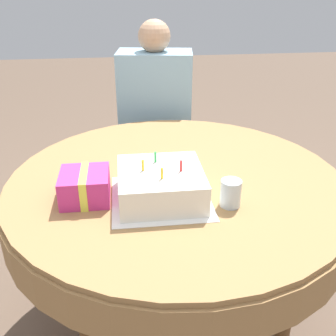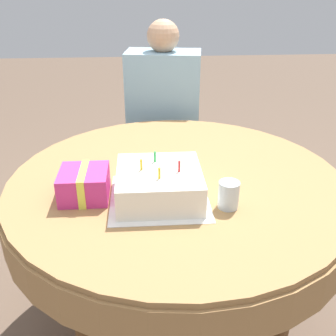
# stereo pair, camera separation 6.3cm
# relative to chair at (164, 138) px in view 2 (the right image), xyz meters

# --- Properties ---
(ground_plane) EXTENTS (12.00, 12.00, 0.00)m
(ground_plane) POSITION_rel_chair_xyz_m (-0.01, -0.93, -0.50)
(ground_plane) COLOR brown
(dining_table) EXTENTS (1.26, 1.26, 0.72)m
(dining_table) POSITION_rel_chair_xyz_m (-0.01, -0.93, 0.14)
(dining_table) COLOR #9E7547
(dining_table) RESTS_ON ground_plane
(chair) EXTENTS (0.48, 0.48, 0.92)m
(chair) POSITION_rel_chair_xyz_m (0.00, 0.00, 0.00)
(chair) COLOR #4C331E
(chair) RESTS_ON ground_plane
(person) EXTENTS (0.43, 0.35, 1.18)m
(person) POSITION_rel_chair_xyz_m (-0.01, -0.09, 0.21)
(person) COLOR tan
(person) RESTS_ON ground_plane
(napkin) EXTENTS (0.33, 0.33, 0.00)m
(napkin) POSITION_rel_chair_xyz_m (-0.08, -1.07, 0.22)
(napkin) COLOR white
(napkin) RESTS_ON dining_table
(birthday_cake) EXTENTS (0.28, 0.28, 0.14)m
(birthday_cake) POSITION_rel_chair_xyz_m (-0.08, -1.07, 0.28)
(birthday_cake) COLOR white
(birthday_cake) RESTS_ON dining_table
(drinking_glass) EXTENTS (0.07, 0.07, 0.09)m
(drinking_glass) POSITION_rel_chair_xyz_m (0.14, -1.14, 0.27)
(drinking_glass) COLOR silver
(drinking_glass) RESTS_ON dining_table
(gift_box) EXTENTS (0.16, 0.17, 0.10)m
(gift_box) POSITION_rel_chair_xyz_m (-0.33, -1.04, 0.27)
(gift_box) COLOR #D13384
(gift_box) RESTS_ON dining_table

